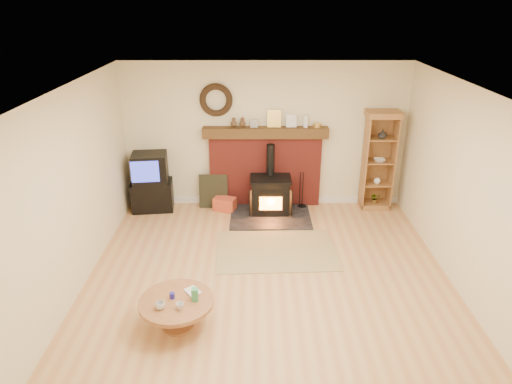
{
  "coord_description": "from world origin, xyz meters",
  "views": [
    {
      "loc": [
        -0.18,
        -5.09,
        3.61
      ],
      "look_at": [
        -0.17,
        1.0,
        0.97
      ],
      "focal_mm": 32.0,
      "sensor_mm": 36.0,
      "label": 1
    }
  ],
  "objects_px": {
    "wood_stove": "(270,197)",
    "tv_unit": "(151,183)",
    "curio_cabinet": "(378,160)",
    "coffee_table": "(177,305)"
  },
  "relations": [
    {
      "from": "tv_unit",
      "to": "curio_cabinet",
      "type": "distance_m",
      "value": 4.07
    },
    {
      "from": "wood_stove",
      "to": "tv_unit",
      "type": "xyz_separation_m",
      "value": [
        -2.13,
        0.2,
        0.18
      ]
    },
    {
      "from": "wood_stove",
      "to": "curio_cabinet",
      "type": "xyz_separation_m",
      "value": [
        1.92,
        0.28,
        0.58
      ]
    },
    {
      "from": "tv_unit",
      "to": "coffee_table",
      "type": "height_order",
      "value": "tv_unit"
    },
    {
      "from": "curio_cabinet",
      "to": "wood_stove",
      "type": "bearing_deg",
      "value": -171.59
    },
    {
      "from": "curio_cabinet",
      "to": "coffee_table",
      "type": "xyz_separation_m",
      "value": [
        -3.1,
        -3.32,
        -0.6
      ]
    },
    {
      "from": "tv_unit",
      "to": "coffee_table",
      "type": "xyz_separation_m",
      "value": [
        0.95,
        -3.24,
        -0.2
      ]
    },
    {
      "from": "curio_cabinet",
      "to": "coffee_table",
      "type": "bearing_deg",
      "value": -133.01
    },
    {
      "from": "wood_stove",
      "to": "coffee_table",
      "type": "bearing_deg",
      "value": -111.21
    },
    {
      "from": "curio_cabinet",
      "to": "coffee_table",
      "type": "relative_size",
      "value": 2.06
    }
  ]
}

